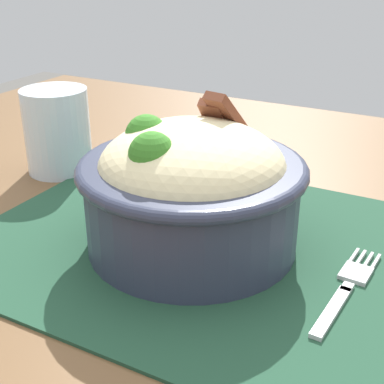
# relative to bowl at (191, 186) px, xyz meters

# --- Properties ---
(table) EXTENTS (1.13, 0.97, 0.72)m
(table) POSITION_rel_bowl_xyz_m (0.01, -0.01, -0.12)
(table) COLOR brown
(table) RESTS_ON ground_plane
(placemat) EXTENTS (0.40, 0.32, 0.00)m
(placemat) POSITION_rel_bowl_xyz_m (0.01, 0.01, -0.06)
(placemat) COLOR #1E422D
(placemat) RESTS_ON table
(bowl) EXTENTS (0.19, 0.19, 0.13)m
(bowl) POSITION_rel_bowl_xyz_m (0.00, 0.00, 0.00)
(bowl) COLOR #2D3347
(bowl) RESTS_ON placemat
(fork) EXTENTS (0.02, 0.13, 0.00)m
(fork) POSITION_rel_bowl_xyz_m (0.14, -0.00, -0.05)
(fork) COLOR #BABABA
(fork) RESTS_ON placemat
(drinking_glass) EXTENTS (0.07, 0.07, 0.10)m
(drinking_glass) POSITION_rel_bowl_xyz_m (-0.22, 0.08, -0.02)
(drinking_glass) COLOR silver
(drinking_glass) RESTS_ON table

